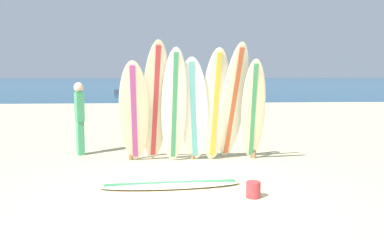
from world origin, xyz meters
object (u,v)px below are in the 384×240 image
(surfboard_leaning_center, at_px, (194,110))
(surfboard_lying_on_sand, at_px, (171,185))
(small_boat_offshore, at_px, (130,90))
(surfboard_leaning_center_right, at_px, (215,106))
(surfboard_leaning_far_right, at_px, (253,111))
(sand_bucket, at_px, (253,190))
(beachgoer_standing, at_px, (80,115))
(surfboard_leaning_left, at_px, (155,103))
(surfboard_leaning_far_left, at_px, (134,113))
(surfboard_leaning_right, at_px, (233,103))
(surfboard_rack, at_px, (193,128))
(surfboard_leaning_center_left, at_px, (174,106))

(surfboard_leaning_center, distance_m, surfboard_lying_on_sand, 2.08)
(surfboard_leaning_center, relative_size, small_boat_offshore, 0.74)
(surfboard_leaning_center_right, relative_size, surfboard_leaning_far_right, 1.10)
(sand_bucket, bearing_deg, beachgoer_standing, 133.06)
(surfboard_leaning_left, xyz_separation_m, sand_bucket, (1.44, -2.36, -1.08))
(surfboard_leaning_far_left, bearing_deg, surfboard_leaning_left, 11.37)
(surfboard_leaning_right, bearing_deg, beachgoer_standing, 164.14)
(surfboard_leaning_far_left, bearing_deg, surfboard_leaning_center, 6.18)
(surfboard_leaning_center, xyz_separation_m, surfboard_leaning_right, (0.78, 0.00, 0.14))
(surfboard_leaning_center, height_order, surfboard_leaning_far_right, surfboard_leaning_center)
(surfboard_leaning_far_right, height_order, surfboard_lying_on_sand, surfboard_leaning_far_right)
(surfboard_rack, bearing_deg, surfboard_leaning_center_right, -35.49)
(surfboard_leaning_center, relative_size, beachgoer_standing, 1.33)
(surfboard_lying_on_sand, relative_size, beachgoer_standing, 1.44)
(surfboard_leaning_center_left, bearing_deg, surfboard_rack, 46.25)
(surfboard_leaning_center_right, relative_size, surfboard_leaning_right, 0.96)
(surfboard_leaning_left, xyz_separation_m, surfboard_leaning_far_right, (1.91, -0.07, -0.17))
(surfboard_rack, distance_m, surfboard_leaning_center, 0.49)
(small_boat_offshore, bearing_deg, surfboard_leaning_far_right, -80.13)
(sand_bucket, bearing_deg, surfboard_leaning_right, 87.94)
(surfboard_leaning_center_right, bearing_deg, surfboard_leaning_right, 0.81)
(surfboard_leaning_left, distance_m, small_boat_offshore, 26.01)
(surfboard_leaning_center, bearing_deg, beachgoer_standing, 159.31)
(surfboard_leaning_right, bearing_deg, surfboard_leaning_left, -178.33)
(small_boat_offshore, bearing_deg, surfboard_leaning_far_left, -85.18)
(surfboard_leaning_left, height_order, sand_bucket, surfboard_leaning_left)
(surfboard_leaning_center_left, xyz_separation_m, surfboard_leaning_right, (1.16, 0.11, 0.05))
(surfboard_leaning_left, relative_size, sand_bucket, 10.24)
(surfboard_leaning_far_left, height_order, surfboard_leaning_right, surfboard_leaning_right)
(small_boat_offshore, bearing_deg, beachgoer_standing, -87.81)
(surfboard_leaning_far_left, distance_m, surfboard_leaning_left, 0.46)
(sand_bucket, bearing_deg, surfboard_leaning_center, 106.15)
(sand_bucket, bearing_deg, small_boat_offshore, 98.15)
(surfboard_leaning_right, distance_m, sand_bucket, 2.63)
(surfboard_leaning_right, bearing_deg, surfboard_lying_on_sand, -125.78)
(sand_bucket, bearing_deg, surfboard_leaning_far_right, 78.42)
(surfboard_rack, distance_m, surfboard_leaning_right, 0.98)
(surfboard_leaning_center_right, distance_m, beachgoer_standing, 2.98)
(surfboard_leaning_far_right, xyz_separation_m, small_boat_offshore, (-4.51, 25.93, -0.77))
(surfboard_leaning_far_left, xyz_separation_m, surfboard_leaning_left, (0.41, 0.08, 0.19))
(surfboard_leaning_left, bearing_deg, surfboard_leaning_far_right, -2.12)
(surfboard_leaning_far_right, bearing_deg, surfboard_leaning_far_left, -179.72)
(surfboard_leaning_center_left, height_order, sand_bucket, surfboard_leaning_center_left)
(surfboard_leaning_center_left, relative_size, surfboard_leaning_right, 0.96)
(surfboard_rack, height_order, surfboard_leaning_center_right, surfboard_leaning_center_right)
(surfboard_rack, bearing_deg, sand_bucket, -75.72)
(surfboard_leaning_far_left, relative_size, surfboard_leaning_center, 0.97)
(surfboard_leaning_far_right, bearing_deg, sand_bucket, -101.58)
(surfboard_leaning_center_right, xyz_separation_m, sand_bucket, (0.27, -2.40, -1.02))
(surfboard_leaning_center_left, height_order, surfboard_leaning_center, surfboard_leaning_center_left)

